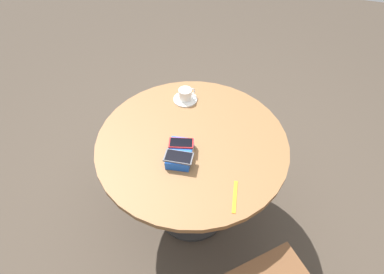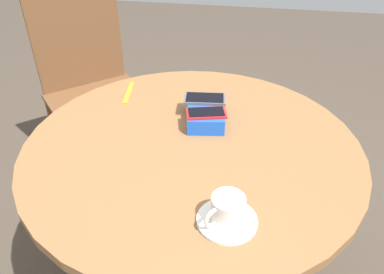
# 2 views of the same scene
# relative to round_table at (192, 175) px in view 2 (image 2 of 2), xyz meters

# --- Properties ---
(round_table) EXTENTS (0.99, 0.99, 0.71)m
(round_table) POSITION_rel_round_table_xyz_m (0.00, 0.00, 0.00)
(round_table) COLOR #2D2D2D
(round_table) RESTS_ON ground_plane
(phone_box) EXTENTS (0.19, 0.14, 0.05)m
(phone_box) POSITION_rel_round_table_xyz_m (-0.13, 0.02, 0.15)
(phone_box) COLOR blue
(phone_box) RESTS_ON round_table
(phone_gray) EXTENTS (0.09, 0.14, 0.01)m
(phone_gray) POSITION_rel_round_table_xyz_m (-0.17, 0.01, 0.18)
(phone_gray) COLOR #515156
(phone_gray) RESTS_ON phone_box
(phone_red) EXTENTS (0.09, 0.13, 0.01)m
(phone_red) POSITION_rel_round_table_xyz_m (-0.08, 0.03, 0.18)
(phone_red) COLOR red
(phone_red) RESTS_ON phone_box
(saucer) EXTENTS (0.14, 0.14, 0.01)m
(saucer) POSITION_rel_round_table_xyz_m (0.29, 0.13, 0.13)
(saucer) COLOR silver
(saucer) RESTS_ON round_table
(coffee_cup) EXTENTS (0.09, 0.09, 0.07)m
(coffee_cup) POSITION_rel_round_table_xyz_m (0.29, 0.13, 0.17)
(coffee_cup) COLOR silver
(coffee_cup) RESTS_ON saucer
(lanyard_strap) EXTENTS (0.17, 0.04, 0.00)m
(lanyard_strap) POSITION_rel_round_table_xyz_m (-0.27, -0.28, 0.13)
(lanyard_strap) COLOR orange
(lanyard_strap) RESTS_ON round_table
(chair_near_window) EXTENTS (0.65, 0.65, 0.94)m
(chair_near_window) POSITION_rel_round_table_xyz_m (-0.66, -0.61, -0.09)
(chair_near_window) COLOR brown
(chair_near_window) RESTS_ON ground_plane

